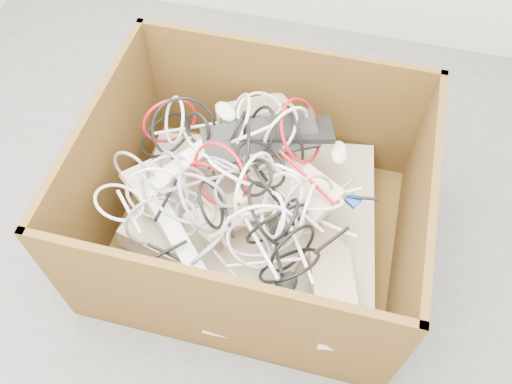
% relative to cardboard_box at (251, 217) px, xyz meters
% --- Properties ---
extents(ground, '(3.00, 3.00, 0.00)m').
position_rel_cardboard_box_xyz_m(ground, '(-0.20, -0.17, -0.16)').
color(ground, '#4C4C4E').
rests_on(ground, ground).
extents(cardboard_box, '(1.13, 0.94, 0.61)m').
position_rel_cardboard_box_xyz_m(cardboard_box, '(0.00, 0.00, 0.00)').
color(cardboard_box, '#3F290F').
rests_on(cardboard_box, ground).
extents(keyboard_pile, '(0.95, 1.02, 0.34)m').
position_rel_cardboard_box_xyz_m(keyboard_pile, '(0.02, 0.04, 0.13)').
color(keyboard_pile, beige).
rests_on(keyboard_pile, cardboard_box).
extents(mice_scatter, '(0.62, 0.80, 0.19)m').
position_rel_cardboard_box_xyz_m(mice_scatter, '(0.02, -0.02, 0.19)').
color(mice_scatter, beige).
rests_on(mice_scatter, keyboard_pile).
extents(power_strip_left, '(0.25, 0.29, 0.13)m').
position_rel_cardboard_box_xyz_m(power_strip_left, '(-0.26, -0.00, 0.21)').
color(power_strip_left, silver).
rests_on(power_strip_left, keyboard_pile).
extents(power_strip_right, '(0.26, 0.25, 0.10)m').
position_rel_cardboard_box_xyz_m(power_strip_right, '(-0.19, -0.24, 0.18)').
color(power_strip_right, silver).
rests_on(power_strip_right, keyboard_pile).
extents(vga_plug, '(0.06, 0.06, 0.03)m').
position_rel_cardboard_box_xyz_m(vga_plug, '(0.35, 0.04, 0.19)').
color(vga_plug, '#0C34B9').
rests_on(vga_plug, keyboard_pile).
extents(cable_tangle, '(0.96, 0.78, 0.41)m').
position_rel_cardboard_box_xyz_m(cable_tangle, '(-0.06, -0.01, 0.25)').
color(cable_tangle, black).
rests_on(cable_tangle, keyboard_pile).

